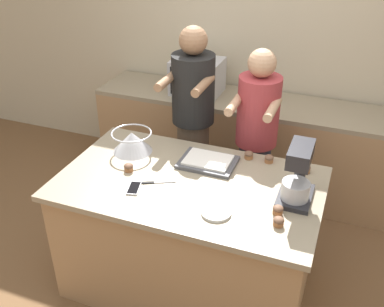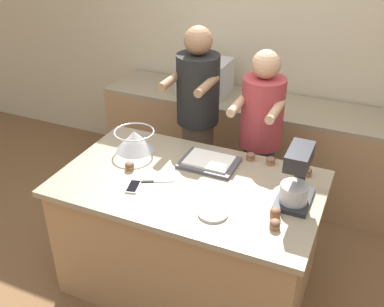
% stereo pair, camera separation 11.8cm
% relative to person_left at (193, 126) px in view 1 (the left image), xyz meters
% --- Properties ---
extents(ground_plane, '(16.00, 16.00, 0.00)m').
position_rel_person_left_xyz_m(ground_plane, '(0.26, -0.76, -0.90)').
color(ground_plane, brown).
extents(back_wall, '(10.00, 0.06, 2.70)m').
position_rel_person_left_xyz_m(back_wall, '(0.26, 1.01, 0.45)').
color(back_wall, beige).
rests_on(back_wall, ground_plane).
extents(island_counter, '(1.71, 1.02, 0.90)m').
position_rel_person_left_xyz_m(island_counter, '(0.26, -0.76, -0.45)').
color(island_counter, '#A87F56').
rests_on(island_counter, ground_plane).
extents(back_counter, '(2.80, 0.60, 0.90)m').
position_rel_person_left_xyz_m(back_counter, '(0.26, 0.66, -0.45)').
color(back_counter, '#A87F56').
rests_on(back_counter, ground_plane).
extents(person_left, '(0.35, 0.51, 1.70)m').
position_rel_person_left_xyz_m(person_left, '(0.00, 0.00, 0.00)').
color(person_left, brown).
rests_on(person_left, ground_plane).
extents(person_right, '(0.33, 0.50, 1.58)m').
position_rel_person_left_xyz_m(person_right, '(0.52, -0.00, -0.06)').
color(person_right, '#33384C').
rests_on(person_right, ground_plane).
extents(stand_mixer, '(0.20, 0.30, 0.37)m').
position_rel_person_left_xyz_m(stand_mixer, '(0.94, -0.71, 0.16)').
color(stand_mixer, '#232328').
rests_on(stand_mixer, island_counter).
extents(mixing_bowl, '(0.29, 0.29, 0.15)m').
position_rel_person_left_xyz_m(mixing_bowl, '(-0.26, -0.54, 0.08)').
color(mixing_bowl, '#BCBCC1').
rests_on(mixing_bowl, island_counter).
extents(baking_tray, '(0.38, 0.29, 0.04)m').
position_rel_person_left_xyz_m(baking_tray, '(0.31, -0.51, 0.02)').
color(baking_tray, '#4C4C51').
rests_on(baking_tray, island_counter).
extents(microwave_oven, '(0.45, 0.36, 0.32)m').
position_rel_person_left_xyz_m(microwave_oven, '(-0.21, 0.66, 0.16)').
color(microwave_oven, '#B7B7BC').
rests_on(microwave_oven, back_counter).
extents(cell_phone, '(0.10, 0.16, 0.01)m').
position_rel_person_left_xyz_m(cell_phone, '(-0.03, -0.97, 0.01)').
color(cell_phone, silver).
rests_on(cell_phone, island_counter).
extents(small_plate, '(0.18, 0.18, 0.02)m').
position_rel_person_left_xyz_m(small_plate, '(0.53, -1.02, 0.01)').
color(small_plate, white).
rests_on(small_plate, island_counter).
extents(knife, '(0.21, 0.11, 0.01)m').
position_rel_person_left_xyz_m(knife, '(0.07, -0.85, 0.00)').
color(knife, '#BCBCC1').
rests_on(knife, island_counter).
extents(cupcake_0, '(0.06, 0.06, 0.06)m').
position_rel_person_left_xyz_m(cupcake_0, '(0.69, -0.34, 0.03)').
color(cupcake_0, '#9E6038').
rests_on(cupcake_0, island_counter).
extents(cupcake_1, '(0.06, 0.06, 0.06)m').
position_rel_person_left_xyz_m(cupcake_1, '(0.89, -1.00, 0.03)').
color(cupcake_1, '#9E6038').
rests_on(cupcake_1, island_counter).
extents(cupcake_2, '(0.06, 0.06, 0.06)m').
position_rel_person_left_xyz_m(cupcake_2, '(0.55, -0.34, 0.03)').
color(cupcake_2, '#9E6038').
rests_on(cupcake_2, island_counter).
extents(cupcake_3, '(0.06, 0.06, 0.06)m').
position_rel_person_left_xyz_m(cupcake_3, '(0.87, -0.90, 0.03)').
color(cupcake_3, '#9E6038').
rests_on(cupcake_3, island_counter).
extents(cupcake_4, '(0.06, 0.06, 0.06)m').
position_rel_person_left_xyz_m(cupcake_4, '(-0.16, -0.79, 0.03)').
color(cupcake_4, '#9E6038').
rests_on(cupcake_4, island_counter).
extents(cupcake_5, '(0.06, 0.06, 0.06)m').
position_rel_person_left_xyz_m(cupcake_5, '(0.95, -0.38, 0.03)').
color(cupcake_5, '#9E6038').
rests_on(cupcake_5, island_counter).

